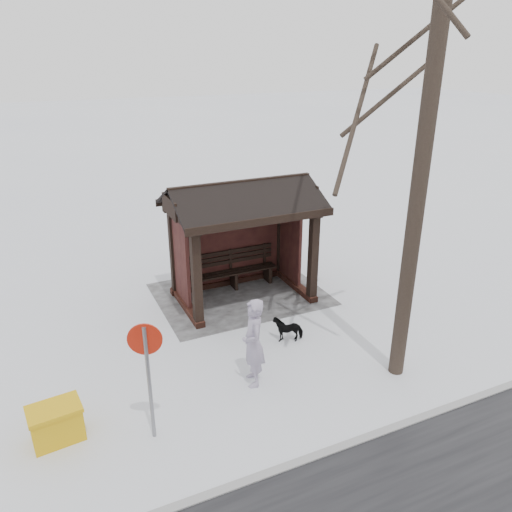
{
  "coord_description": "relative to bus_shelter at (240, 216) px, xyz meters",
  "views": [
    {
      "loc": [
        4.49,
        10.58,
        5.91
      ],
      "look_at": [
        -0.0,
        0.8,
        1.46
      ],
      "focal_mm": 35.0,
      "sensor_mm": 36.0,
      "label": 1
    }
  ],
  "objects": [
    {
      "name": "dog",
      "position": [
        -0.1,
        2.41,
        -1.89
      ],
      "size": [
        0.71,
        0.48,
        0.55
      ],
      "primitive_type": "imported",
      "rotation": [
        0.0,
        0.0,
        1.25
      ],
      "color": "black",
      "rests_on": "ground"
    },
    {
      "name": "trampled_patch",
      "position": [
        0.0,
        -0.04,
        -2.16
      ],
      "size": [
        4.2,
        3.2,
        0.02
      ],
      "primitive_type": "cube",
      "color": "gray",
      "rests_on": "ground"
    },
    {
      "name": "grit_bin",
      "position": [
        4.75,
        3.55,
        -1.84
      ],
      "size": [
        0.88,
        0.65,
        0.64
      ],
      "rotation": [
        0.0,
        0.0,
        0.11
      ],
      "color": "gold",
      "rests_on": "ground"
    },
    {
      "name": "pedestrian",
      "position": [
        1.22,
        3.5,
        -1.29
      ],
      "size": [
        0.54,
        0.71,
        1.76
      ],
      "primitive_type": "imported",
      "rotation": [
        0.0,
        0.0,
        1.37
      ],
      "color": "#9B90A8",
      "rests_on": "ground"
    },
    {
      "name": "tree_near",
      "position": [
        -1.5,
        4.36,
        3.99
      ],
      "size": [
        3.42,
        3.42,
        9.03
      ],
      "color": "black",
      "rests_on": "ground"
    },
    {
      "name": "bus_shelter",
      "position": [
        0.0,
        0.0,
        0.0
      ],
      "size": [
        3.6,
        2.4,
        3.09
      ],
      "color": "#3A1D15",
      "rests_on": "ground"
    },
    {
      "name": "ground",
      "position": [
        0.0,
        0.16,
        -2.17
      ],
      "size": [
        120.0,
        120.0,
        0.0
      ],
      "primitive_type": "plane",
      "color": "silver",
      "rests_on": "ground"
    },
    {
      "name": "road_sign",
      "position": [
        3.31,
        4.12,
        -0.62
      ],
      "size": [
        0.52,
        0.22,
        2.12
      ],
      "rotation": [
        0.0,
        0.0,
        -0.37
      ],
      "color": "slate",
      "rests_on": "ground"
    },
    {
      "name": "kerb",
      "position": [
        0.0,
        5.66,
        -2.16
      ],
      "size": [
        120.0,
        0.15,
        0.06
      ],
      "primitive_type": "cube",
      "color": "gray",
      "rests_on": "ground"
    }
  ]
}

